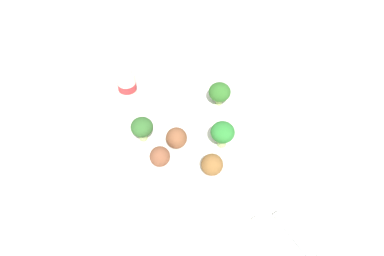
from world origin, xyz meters
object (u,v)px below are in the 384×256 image
(plate, at_px, (192,138))
(meatball_front_left, at_px, (212,165))
(broccoli_floret_back_right, at_px, (220,92))
(fork, at_px, (303,247))
(broccoli_floret_far_rim, at_px, (142,128))
(broccoli_floret_front_right, at_px, (223,133))
(napkin, at_px, (291,250))
(meatball_mid_left, at_px, (176,138))
(yogurt_bottle, at_px, (127,84))
(meatball_far_rim, at_px, (160,156))

(plate, bearing_deg, meatball_front_left, -8.33)
(plate, bearing_deg, broccoli_floret_back_right, 115.75)
(fork, bearing_deg, broccoli_floret_far_rim, -159.56)
(broccoli_floret_front_right, bearing_deg, napkin, -4.55)
(meatball_mid_left, xyz_separation_m, yogurt_bottle, (-0.18, -0.01, -0.01))
(broccoli_floret_back_right, bearing_deg, broccoli_floret_front_right, -30.88)
(broccoli_floret_far_rim, bearing_deg, plate, 64.51)
(meatball_far_rim, height_order, fork, meatball_far_rim)
(broccoli_floret_far_rim, bearing_deg, meatball_mid_left, 45.94)
(meatball_mid_left, distance_m, yogurt_bottle, 0.18)
(yogurt_bottle, bearing_deg, meatball_far_rim, -8.45)
(napkin, bearing_deg, broccoli_floret_back_right, 166.95)
(napkin, bearing_deg, yogurt_bottle, -171.33)
(plate, relative_size, meatball_far_rim, 7.70)
(plate, xyz_separation_m, fork, (0.28, 0.03, -0.00))
(fork, bearing_deg, napkin, -111.27)
(broccoli_floret_front_right, xyz_separation_m, meatball_far_rim, (-0.02, -0.12, -0.02))
(plate, distance_m, meatball_mid_left, 0.05)
(broccoli_floret_front_right, xyz_separation_m, yogurt_bottle, (-0.23, -0.09, -0.02))
(broccoli_floret_far_rim, xyz_separation_m, yogurt_bottle, (-0.14, 0.03, -0.02))
(broccoli_floret_back_right, bearing_deg, napkin, -13.05)
(yogurt_bottle, bearing_deg, meatball_front_left, 8.15)
(meatball_mid_left, bearing_deg, plate, 98.49)
(plate, height_order, broccoli_floret_back_right, broccoli_floret_back_right)
(broccoli_floret_back_right, bearing_deg, broccoli_floret_far_rim, -88.74)
(plate, xyz_separation_m, meatball_mid_left, (0.01, -0.04, 0.03))
(meatball_front_left, distance_m, meatball_mid_left, 0.09)
(meatball_far_rim, height_order, meatball_mid_left, meatball_mid_left)
(plate, xyz_separation_m, broccoli_floret_far_rim, (-0.04, -0.08, 0.04))
(meatball_far_rim, distance_m, napkin, 0.26)
(yogurt_bottle, bearing_deg, broccoli_floret_back_right, 46.24)
(broccoli_floret_far_rim, xyz_separation_m, fork, (0.31, 0.12, -0.04))
(plate, bearing_deg, yogurt_bottle, -163.96)
(meatball_front_left, distance_m, napkin, 0.19)
(broccoli_floret_back_right, distance_m, meatball_mid_left, 0.13)
(broccoli_floret_back_right, bearing_deg, meatball_mid_left, -68.88)
(meatball_front_left, xyz_separation_m, yogurt_bottle, (-0.27, -0.04, -0.01))
(napkin, xyz_separation_m, fork, (0.01, 0.02, 0.00))
(meatball_mid_left, height_order, fork, meatball_mid_left)
(napkin, height_order, yogurt_bottle, yogurt_bottle)
(broccoli_floret_back_right, height_order, broccoli_floret_far_rim, same)
(plate, height_order, fork, plate)
(broccoli_floret_back_right, xyz_separation_m, meatball_front_left, (0.13, -0.10, -0.01))
(broccoli_floret_back_right, distance_m, napkin, 0.32)
(napkin, bearing_deg, meatball_far_rim, -157.93)
(broccoli_floret_back_right, relative_size, napkin, 0.29)
(meatball_far_rim, distance_m, meatball_front_left, 0.09)
(fork, relative_size, yogurt_bottle, 1.79)
(broccoli_floret_far_rim, bearing_deg, napkin, 17.90)
(plate, xyz_separation_m, meatball_front_left, (0.09, -0.01, 0.03))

